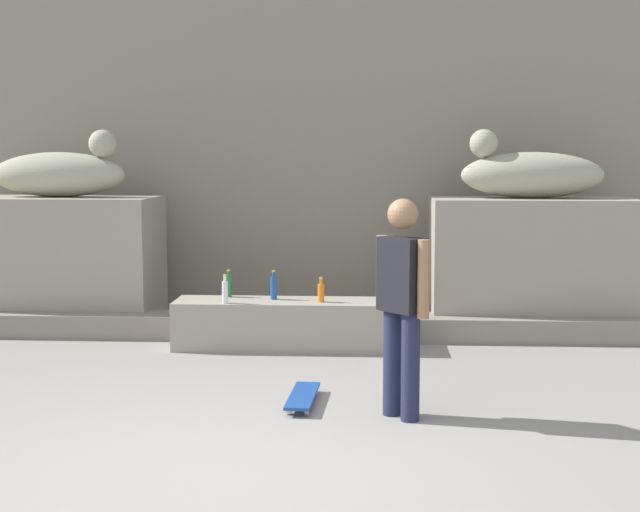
% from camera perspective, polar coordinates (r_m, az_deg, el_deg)
% --- Properties ---
extents(ground_plane, '(40.00, 40.00, 0.00)m').
position_cam_1_polar(ground_plane, '(5.88, -5.91, -13.29)').
color(ground_plane, gray).
extents(facade_wall, '(11.62, 0.60, 6.20)m').
position_cam_1_polar(facade_wall, '(11.55, -1.27, 11.96)').
color(facade_wall, gray).
rests_on(facade_wall, ground_plane).
extents(pedestal_left, '(2.25, 1.18, 1.51)m').
position_cam_1_polar(pedestal_left, '(10.85, -16.30, -0.34)').
color(pedestal_left, gray).
rests_on(pedestal_left, ground_plane).
extents(pedestal_right, '(2.25, 1.18, 1.51)m').
position_cam_1_polar(pedestal_right, '(10.39, 13.33, -0.54)').
color(pedestal_right, gray).
rests_on(pedestal_right, ground_plane).
extents(statue_reclining_left, '(1.64, 0.68, 0.78)m').
position_cam_1_polar(statue_reclining_left, '(10.77, -16.29, 5.16)').
color(statue_reclining_left, '#9E9F87').
rests_on(statue_reclining_left, pedestal_left).
extents(statue_reclining_right, '(1.60, 0.56, 0.78)m').
position_cam_1_polar(statue_reclining_right, '(10.31, 13.28, 5.20)').
color(statue_reclining_right, '#9E9F87').
rests_on(statue_reclining_right, pedestal_right).
extents(ledge_block, '(2.24, 0.61, 0.50)m').
position_cam_1_polar(ledge_block, '(9.25, -2.41, -4.39)').
color(ledge_block, gray).
rests_on(ledge_block, ground_plane).
extents(skater, '(0.39, 0.43, 1.67)m').
position_cam_1_polar(skater, '(6.70, 5.28, -2.71)').
color(skater, '#1E233F').
rests_on(skater, ground_plane).
extents(skateboard, '(0.24, 0.81, 0.08)m').
position_cam_1_polar(skateboard, '(7.22, -1.12, -8.98)').
color(skateboard, navy).
rests_on(skateboard, ground_plane).
extents(bottle_orange, '(0.07, 0.07, 0.26)m').
position_cam_1_polar(bottle_orange, '(9.09, 0.06, -2.33)').
color(bottle_orange, orange).
rests_on(bottle_orange, ledge_block).
extents(bottle_blue, '(0.07, 0.07, 0.30)m').
position_cam_1_polar(bottle_blue, '(9.26, -2.99, -2.03)').
color(bottle_blue, '#194C99').
rests_on(bottle_blue, ledge_block).
extents(bottle_clear, '(0.06, 0.06, 0.30)m').
position_cam_1_polar(bottle_clear, '(9.05, -6.12, -2.27)').
color(bottle_clear, silver).
rests_on(bottle_clear, ledge_block).
extents(bottle_green, '(0.07, 0.07, 0.29)m').
position_cam_1_polar(bottle_green, '(9.47, -5.89, -1.92)').
color(bottle_green, '#1E722D').
rests_on(bottle_green, ledge_block).
extents(stair_step, '(7.70, 0.50, 0.26)m').
position_cam_1_polar(stair_step, '(9.76, -2.12, -4.53)').
color(stair_step, gray).
rests_on(stair_step, ground_plane).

